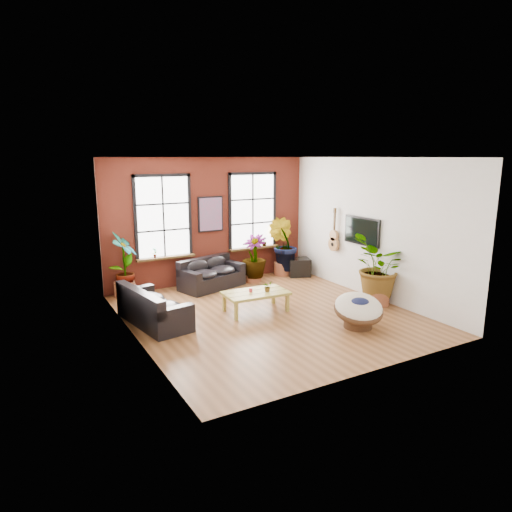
{
  "coord_description": "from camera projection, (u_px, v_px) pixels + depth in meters",
  "views": [
    {
      "loc": [
        -5.08,
        -8.44,
        3.52
      ],
      "look_at": [
        0.0,
        0.6,
        1.25
      ],
      "focal_mm": 32.0,
      "sensor_mm": 36.0,
      "label": 1
    }
  ],
  "objects": [
    {
      "name": "room",
      "position": [
        266.0,
        238.0,
        10.13
      ],
      "size": [
        6.04,
        6.54,
        3.54
      ],
      "color": "brown",
      "rests_on": "ground"
    },
    {
      "name": "sofa_back",
      "position": [
        211.0,
        274.0,
        12.44
      ],
      "size": [
        1.93,
        1.33,
        0.81
      ],
      "rotation": [
        0.0,
        0.0,
        0.3
      ],
      "color": "black",
      "rests_on": "ground"
    },
    {
      "name": "sofa_left",
      "position": [
        152.0,
        308.0,
        9.74
      ],
      "size": [
        1.16,
        2.12,
        0.79
      ],
      "rotation": [
        0.0,
        0.0,
        1.74
      ],
      "color": "black",
      "rests_on": "ground"
    },
    {
      "name": "coffee_table",
      "position": [
        256.0,
        294.0,
        10.5
      ],
      "size": [
        1.5,
        0.9,
        0.57
      ],
      "rotation": [
        0.0,
        0.0,
        -0.05
      ],
      "color": "olive",
      "rests_on": "ground"
    },
    {
      "name": "papasan_chair",
      "position": [
        359.0,
        309.0,
        9.52
      ],
      "size": [
        1.35,
        1.35,
        0.77
      ],
      "rotation": [
        0.0,
        0.0,
        -0.41
      ],
      "color": "#472C19",
      "rests_on": "ground"
    },
    {
      "name": "poster",
      "position": [
        211.0,
        214.0,
        12.67
      ],
      "size": [
        0.74,
        0.06,
        0.98
      ],
      "color": "black",
      "rests_on": "room"
    },
    {
      "name": "tv_wall_unit",
      "position": [
        353.0,
        233.0,
        11.96
      ],
      "size": [
        0.13,
        1.86,
        1.2
      ],
      "color": "black",
      "rests_on": "room"
    },
    {
      "name": "media_box",
      "position": [
        299.0,
        267.0,
        13.68
      ],
      "size": [
        0.78,
        0.72,
        0.53
      ],
      "rotation": [
        0.0,
        0.0,
        -0.36
      ],
      "color": "black",
      "rests_on": "ground"
    },
    {
      "name": "pot_back_left",
      "position": [
        125.0,
        289.0,
        11.67
      ],
      "size": [
        0.65,
        0.65,
        0.39
      ],
      "rotation": [
        0.0,
        0.0,
        -0.25
      ],
      "color": "brown",
      "rests_on": "ground"
    },
    {
      "name": "pot_back_right",
      "position": [
        283.0,
        268.0,
        13.82
      ],
      "size": [
        0.67,
        0.67,
        0.39
      ],
      "rotation": [
        0.0,
        0.0,
        0.29
      ],
      "color": "brown",
      "rests_on": "ground"
    },
    {
      "name": "pot_right_wall",
      "position": [
        377.0,
        296.0,
        11.03
      ],
      "size": [
        0.63,
        0.63,
        0.42
      ],
      "rotation": [
        0.0,
        0.0,
        0.11
      ],
      "color": "brown",
      "rests_on": "ground"
    },
    {
      "name": "pot_mid",
      "position": [
        253.0,
        276.0,
        13.06
      ],
      "size": [
        0.49,
        0.49,
        0.33
      ],
      "rotation": [
        0.0,
        0.0,
        -0.09
      ],
      "color": "brown",
      "rests_on": "ground"
    },
    {
      "name": "floor_plant_back_left",
      "position": [
        124.0,
        262.0,
        11.51
      ],
      "size": [
        0.91,
        0.97,
        1.53
      ],
      "primitive_type": "imported",
      "rotation": [
        0.0,
        0.0,
        0.95
      ],
      "color": "#255917",
      "rests_on": "ground"
    },
    {
      "name": "floor_plant_back_right",
      "position": [
        283.0,
        244.0,
        13.67
      ],
      "size": [
        1.07,
        1.11,
        1.58
      ],
      "primitive_type": "imported",
      "rotation": [
        0.0,
        0.0,
        2.19
      ],
      "color": "#255917",
      "rests_on": "ground"
    },
    {
      "name": "floor_plant_right_wall",
      "position": [
        379.0,
        267.0,
        10.87
      ],
      "size": [
        1.84,
        1.81,
        1.54
      ],
      "primitive_type": "imported",
      "rotation": [
        0.0,
        0.0,
        3.81
      ],
      "color": "#255917",
      "rests_on": "ground"
    },
    {
      "name": "floor_plant_mid",
      "position": [
        254.0,
        256.0,
        12.93
      ],
      "size": [
        0.93,
        0.93,
        1.22
      ],
      "primitive_type": "imported",
      "rotation": [
        0.0,
        0.0,
        5.22
      ],
      "color": "#255917",
      "rests_on": "ground"
    },
    {
      "name": "table_plant",
      "position": [
        267.0,
        287.0,
        10.49
      ],
      "size": [
        0.27,
        0.26,
        0.24
      ],
      "primitive_type": "imported",
      "rotation": [
        0.0,
        0.0,
        0.4
      ],
      "color": "#255917",
      "rests_on": "coffee_table"
    },
    {
      "name": "sill_plant_left",
      "position": [
        155.0,
        253.0,
        12.03
      ],
      "size": [
        0.17,
        0.17,
        0.27
      ],
      "primitive_type": "imported",
      "rotation": [
        0.0,
        0.0,
        0.79
      ],
      "color": "#255917",
      "rests_on": "room"
    },
    {
      "name": "sill_plant_right",
      "position": [
        264.0,
        241.0,
        13.63
      ],
      "size": [
        0.19,
        0.19,
        0.27
      ],
      "primitive_type": "imported",
      "rotation": [
        0.0,
        0.0,
        3.49
      ],
      "color": "#255917",
      "rests_on": "room"
    }
  ]
}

